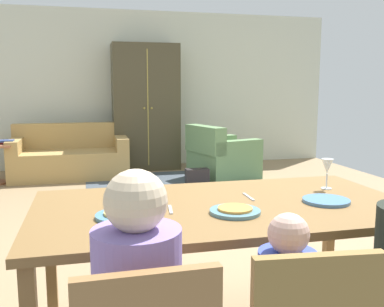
{
  "coord_description": "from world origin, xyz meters",
  "views": [
    {
      "loc": [
        -0.89,
        -3.54,
        1.37
      ],
      "look_at": [
        -0.08,
        -0.23,
        0.85
      ],
      "focal_mm": 40.27,
      "sensor_mm": 36.0,
      "label": 1
    }
  ],
  "objects_px": {
    "plate_near_child": "(235,211)",
    "handbag": "(197,178)",
    "plate_near_man": "(122,216)",
    "armoire": "(146,107)",
    "book_upper": "(6,141)",
    "couch": "(70,158)",
    "armchair": "(221,158)",
    "plate_near_woman": "(326,201)",
    "dining_table": "(224,215)",
    "book_lower": "(5,143)",
    "wine_glass": "(327,167)"
  },
  "relations": [
    {
      "from": "plate_near_child",
      "to": "book_lower",
      "type": "xyz_separation_m",
      "value": [
        -1.85,
        4.69,
        -0.18
      ]
    },
    {
      "from": "couch",
      "to": "book_lower",
      "type": "xyz_separation_m",
      "value": [
        -0.89,
        -0.24,
        0.29
      ]
    },
    {
      "from": "plate_near_man",
      "to": "dining_table",
      "type": "bearing_deg",
      "value": 12.41
    },
    {
      "from": "couch",
      "to": "plate_near_child",
      "type": "bearing_deg",
      "value": -78.95
    },
    {
      "from": "plate_near_child",
      "to": "wine_glass",
      "type": "xyz_separation_m",
      "value": [
        0.71,
        0.36,
        0.12
      ]
    },
    {
      "from": "plate_near_woman",
      "to": "book_lower",
      "type": "bearing_deg",
      "value": 117.45
    },
    {
      "from": "plate_near_woman",
      "to": "book_upper",
      "type": "height_order",
      "value": "plate_near_woman"
    },
    {
      "from": "plate_near_child",
      "to": "armoire",
      "type": "xyz_separation_m",
      "value": [
        0.28,
        5.36,
        0.28
      ]
    },
    {
      "from": "armchair",
      "to": "book_lower",
      "type": "xyz_separation_m",
      "value": [
        -3.13,
        0.44,
        0.28
      ]
    },
    {
      "from": "armoire",
      "to": "book_lower",
      "type": "height_order",
      "value": "armoire"
    },
    {
      "from": "handbag",
      "to": "plate_near_man",
      "type": "bearing_deg",
      "value": -109.6
    },
    {
      "from": "plate_near_man",
      "to": "couch",
      "type": "bearing_deg",
      "value": 94.9
    },
    {
      "from": "dining_table",
      "to": "couch",
      "type": "height_order",
      "value": "couch"
    },
    {
      "from": "armchair",
      "to": "armoire",
      "type": "distance_m",
      "value": 1.66
    },
    {
      "from": "couch",
      "to": "book_upper",
      "type": "distance_m",
      "value": 0.97
    },
    {
      "from": "plate_near_man",
      "to": "book_upper",
      "type": "xyz_separation_m",
      "value": [
        -1.29,
        4.59,
        -0.15
      ]
    },
    {
      "from": "armchair",
      "to": "handbag",
      "type": "bearing_deg",
      "value": -135.78
    },
    {
      "from": "dining_table",
      "to": "couch",
      "type": "relative_size",
      "value": 1.14
    },
    {
      "from": "book_lower",
      "to": "book_upper",
      "type": "xyz_separation_m",
      "value": [
        0.01,
        -0.05,
        0.03
      ]
    },
    {
      "from": "dining_table",
      "to": "plate_near_child",
      "type": "relative_size",
      "value": 7.93
    },
    {
      "from": "plate_near_man",
      "to": "handbag",
      "type": "bearing_deg",
      "value": 70.4
    },
    {
      "from": "book_upper",
      "to": "handbag",
      "type": "height_order",
      "value": "book_upper"
    },
    {
      "from": "plate_near_woman",
      "to": "wine_glass",
      "type": "bearing_deg",
      "value": 58.95
    },
    {
      "from": "plate_near_child",
      "to": "armoire",
      "type": "bearing_deg",
      "value": 87.0
    },
    {
      "from": "plate_near_man",
      "to": "armoire",
      "type": "xyz_separation_m",
      "value": [
        0.83,
        5.3,
        0.28
      ]
    },
    {
      "from": "plate_near_man",
      "to": "armchair",
      "type": "height_order",
      "value": "armchair"
    },
    {
      "from": "armchair",
      "to": "book_lower",
      "type": "relative_size",
      "value": 4.84
    },
    {
      "from": "wine_glass",
      "to": "handbag",
      "type": "bearing_deg",
      "value": 88.95
    },
    {
      "from": "plate_near_man",
      "to": "handbag",
      "type": "height_order",
      "value": "plate_near_man"
    },
    {
      "from": "dining_table",
      "to": "armchair",
      "type": "bearing_deg",
      "value": 72.64
    },
    {
      "from": "armchair",
      "to": "book_lower",
      "type": "distance_m",
      "value": 3.17
    },
    {
      "from": "armoire",
      "to": "dining_table",
      "type": "bearing_deg",
      "value": -93.11
    },
    {
      "from": "plate_near_man",
      "to": "plate_near_child",
      "type": "relative_size",
      "value": 1.0
    },
    {
      "from": "couch",
      "to": "armoire",
      "type": "bearing_deg",
      "value": 19.21
    },
    {
      "from": "armchair",
      "to": "book_upper",
      "type": "xyz_separation_m",
      "value": [
        -3.11,
        0.39,
        0.3
      ]
    },
    {
      "from": "plate_near_child",
      "to": "handbag",
      "type": "xyz_separation_m",
      "value": [
        0.78,
        3.77,
        -0.64
      ]
    },
    {
      "from": "plate_near_woman",
      "to": "couch",
      "type": "xyz_separation_m",
      "value": [
        -1.51,
        4.85,
        -0.47
      ]
    },
    {
      "from": "plate_near_man",
      "to": "plate_near_woman",
      "type": "xyz_separation_m",
      "value": [
        1.09,
        0.02,
        0.0
      ]
    },
    {
      "from": "couch",
      "to": "armchair",
      "type": "distance_m",
      "value": 2.34
    },
    {
      "from": "wine_glass",
      "to": "handbag",
      "type": "relative_size",
      "value": 0.58
    },
    {
      "from": "plate_near_woman",
      "to": "couch",
      "type": "bearing_deg",
      "value": 107.28
    },
    {
      "from": "dining_table",
      "to": "plate_near_woman",
      "type": "xyz_separation_m",
      "value": [
        0.55,
        -0.1,
        0.07
      ]
    },
    {
      "from": "plate_near_child",
      "to": "book_lower",
      "type": "height_order",
      "value": "plate_near_child"
    },
    {
      "from": "armoire",
      "to": "wine_glass",
      "type": "bearing_deg",
      "value": -85.06
    },
    {
      "from": "plate_near_child",
      "to": "book_lower",
      "type": "bearing_deg",
      "value": 111.53
    },
    {
      "from": "armoire",
      "to": "book_upper",
      "type": "bearing_deg",
      "value": -161.31
    },
    {
      "from": "dining_table",
      "to": "couch",
      "type": "distance_m",
      "value": 4.86
    },
    {
      "from": "plate_near_child",
      "to": "armchair",
      "type": "distance_m",
      "value": 4.47
    },
    {
      "from": "wine_glass",
      "to": "handbag",
      "type": "xyz_separation_m",
      "value": [
        0.06,
        3.41,
        -0.76
      ]
    },
    {
      "from": "armoire",
      "to": "book_lower",
      "type": "relative_size",
      "value": 9.55
    }
  ]
}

